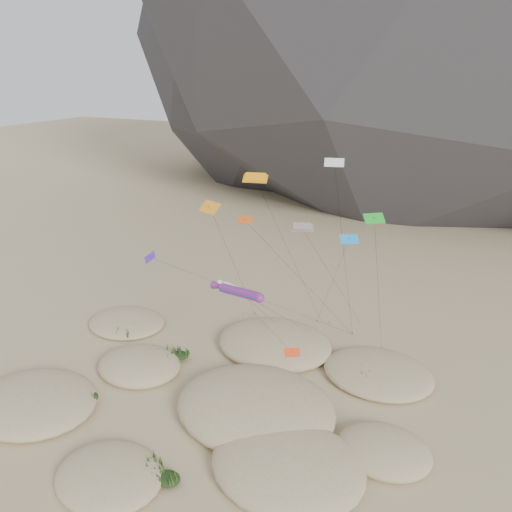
{
  "coord_description": "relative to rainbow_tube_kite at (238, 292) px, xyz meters",
  "views": [
    {
      "loc": [
        21.22,
        -37.02,
        35.14
      ],
      "look_at": [
        -1.4,
        12.0,
        14.41
      ],
      "focal_mm": 35.0,
      "sensor_mm": 36.0,
      "label": 1
    }
  ],
  "objects": [
    {
      "name": "dunes",
      "position": [
        0.18,
        -2.75,
        -11.42
      ],
      "size": [
        49.11,
        37.91,
        4.15
      ],
      "color": "#CCB789",
      "rests_on": "ground"
    },
    {
      "name": "kite_stakes",
      "position": [
        2.21,
        17.05,
        -11.98
      ],
      "size": [
        21.0,
        3.97,
        0.3
      ],
      "color": "#3F2D1E",
      "rests_on": "ground"
    },
    {
      "name": "rainbow_tube_kite",
      "position": [
        0.0,
        0.0,
        0.0
      ],
      "size": [
        8.81,
        16.09,
        12.98
      ],
      "color": "red",
      "rests_on": "ground"
    },
    {
      "name": "delta_kites",
      "position": [
        1.05,
        4.64,
        5.15
      ],
      "size": [
        28.99,
        21.93,
        26.07
      ],
      "color": "green",
      "rests_on": "ground"
    },
    {
      "name": "multi_parafoil",
      "position": [
        5.9,
        3.73,
        6.84
      ],
      "size": [
        4.52,
        18.47,
        19.69
      ],
      "color": "red",
      "rests_on": "ground"
    },
    {
      "name": "orange_parafoil",
      "position": [
        -1.55,
        7.99,
        10.62
      ],
      "size": [
        6.72,
        12.63,
        23.51
      ],
      "color": "orange",
      "rests_on": "ground"
    },
    {
      "name": "white_tube_kite",
      "position": [
        -2.71,
        4.66,
        -2.13
      ],
      "size": [
        5.95,
        11.38,
        10.64
      ],
      "color": "white",
      "rests_on": "ground"
    },
    {
      "name": "ground",
      "position": [
        1.09,
        -6.71,
        -12.13
      ],
      "size": [
        500.0,
        500.0,
        0.0
      ],
      "primitive_type": "plane",
      "color": "#CCB789",
      "rests_on": "ground"
    },
    {
      "name": "dune_grass",
      "position": [
        0.2,
        -2.76,
        -11.28
      ],
      "size": [
        42.17,
        26.11,
        1.54
      ],
      "color": "black",
      "rests_on": "ground"
    }
  ]
}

